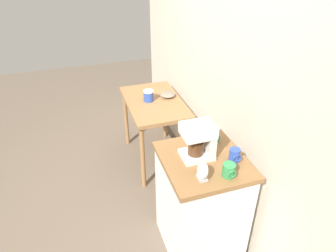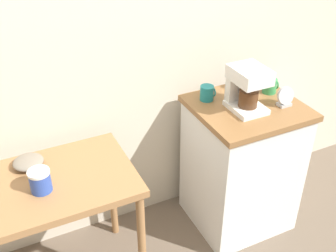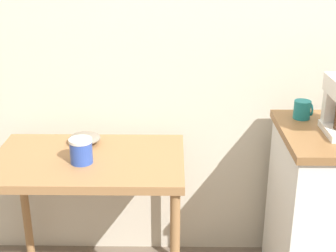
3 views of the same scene
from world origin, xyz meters
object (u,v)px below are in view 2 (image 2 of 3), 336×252
at_px(mug_tall_green, 270,86).
at_px(mug_dark_teal, 207,93).
at_px(mug_blue, 243,82).
at_px(canister_enamel, 40,181).
at_px(table_clock, 285,97).
at_px(coffee_maker, 246,86).
at_px(bowl_stoneware, 28,162).

bearing_deg(mug_tall_green, mug_dark_teal, 168.07).
height_order(mug_dark_teal, mug_blue, mug_blue).
xyz_separation_m(mug_dark_teal, mug_blue, (0.27, 0.03, 0.00)).
relative_size(canister_enamel, table_clock, 0.96).
bearing_deg(table_clock, mug_blue, 109.43).
bearing_deg(table_clock, mug_dark_teal, 145.05).
height_order(mug_dark_teal, table_clock, table_clock).
relative_size(canister_enamel, mug_dark_teal, 1.28).
distance_m(canister_enamel, mug_dark_teal, 1.08).
bearing_deg(canister_enamel, mug_dark_teal, 12.64).
distance_m(coffee_maker, mug_dark_teal, 0.25).
relative_size(mug_dark_teal, mug_tall_green, 0.98).
bearing_deg(mug_tall_green, coffee_maker, -159.41).
bearing_deg(mug_tall_green, bowl_stoneware, 177.44).
bearing_deg(mug_blue, coffee_maker, -122.03).
height_order(coffee_maker, mug_blue, coffee_maker).
bearing_deg(canister_enamel, coffee_maker, 2.66).
height_order(mug_dark_teal, mug_tall_green, same).
relative_size(canister_enamel, mug_blue, 1.21).
bearing_deg(bowl_stoneware, coffee_maker, -7.58).
bearing_deg(coffee_maker, canister_enamel, -177.34).
relative_size(mug_blue, table_clock, 0.80).
relative_size(coffee_maker, mug_blue, 2.70).
distance_m(mug_dark_teal, mug_blue, 0.27).
distance_m(canister_enamel, table_clock, 1.42).
bearing_deg(mug_blue, table_clock, -70.57).
distance_m(mug_blue, table_clock, 0.30).
bearing_deg(coffee_maker, bowl_stoneware, 172.42).
distance_m(bowl_stoneware, mug_blue, 1.35).
xyz_separation_m(coffee_maker, mug_blue, (0.13, 0.21, -0.09)).
bearing_deg(coffee_maker, mug_blue, 57.97).
height_order(bowl_stoneware, mug_dark_teal, mug_dark_teal).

